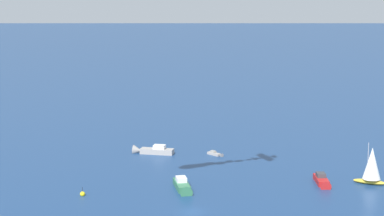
{
  "coord_description": "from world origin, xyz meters",
  "views": [
    {
      "loc": [
        127.55,
        15.99,
        42.6
      ],
      "look_at": [
        0.0,
        0.0,
        20.86
      ],
      "focal_mm": 63.14,
      "sensor_mm": 36.0,
      "label": 1
    }
  ],
  "objects_px": {
    "motorboat_inshore": "(322,181)",
    "marker_buoy": "(83,194)",
    "motorboat_far_stbd": "(183,186)",
    "sailboat_offshore": "(372,165)",
    "motorboat_far_port": "(216,154)",
    "motorboat_trailing": "(152,150)"
  },
  "relations": [
    {
      "from": "motorboat_far_stbd",
      "to": "motorboat_trailing",
      "type": "xyz_separation_m",
      "value": [
        -33.04,
        -13.16,
        0.04
      ]
    },
    {
      "from": "motorboat_far_port",
      "to": "motorboat_trailing",
      "type": "relative_size",
      "value": 0.41
    },
    {
      "from": "motorboat_trailing",
      "to": "marker_buoy",
      "type": "distance_m",
      "value": 40.68
    },
    {
      "from": "motorboat_far_port",
      "to": "motorboat_inshore",
      "type": "bearing_deg",
      "value": 47.12
    },
    {
      "from": "motorboat_far_port",
      "to": "sailboat_offshore",
      "type": "relative_size",
      "value": 0.49
    },
    {
      "from": "sailboat_offshore",
      "to": "marker_buoy",
      "type": "distance_m",
      "value": 64.89
    },
    {
      "from": "motorboat_inshore",
      "to": "motorboat_trailing",
      "type": "xyz_separation_m",
      "value": [
        -24.59,
        -43.94,
        0.12
      ]
    },
    {
      "from": "sailboat_offshore",
      "to": "marker_buoy",
      "type": "bearing_deg",
      "value": -74.82
    },
    {
      "from": "motorboat_far_port",
      "to": "marker_buoy",
      "type": "xyz_separation_m",
      "value": [
        39.95,
        -25.04,
        -0.0
      ]
    },
    {
      "from": "motorboat_far_port",
      "to": "motorboat_trailing",
      "type": "distance_m",
      "value": 17.48
    },
    {
      "from": "motorboat_inshore",
      "to": "marker_buoy",
      "type": "xyz_separation_m",
      "value": [
        15.38,
        -51.5,
        -0.36
      ]
    },
    {
      "from": "motorboat_far_port",
      "to": "motorboat_inshore",
      "type": "xyz_separation_m",
      "value": [
        24.57,
        26.46,
        0.35
      ]
    },
    {
      "from": "motorboat_inshore",
      "to": "motorboat_far_stbd",
      "type": "bearing_deg",
      "value": -74.64
    },
    {
      "from": "motorboat_far_stbd",
      "to": "sailboat_offshore",
      "type": "xyz_separation_m",
      "value": [
        -10.03,
        41.78,
        3.52
      ]
    },
    {
      "from": "motorboat_inshore",
      "to": "sailboat_offshore",
      "type": "height_order",
      "value": "sailboat_offshore"
    },
    {
      "from": "motorboat_far_stbd",
      "to": "sailboat_offshore",
      "type": "distance_m",
      "value": 43.11
    },
    {
      "from": "motorboat_far_stbd",
      "to": "marker_buoy",
      "type": "bearing_deg",
      "value": -71.53
    },
    {
      "from": "sailboat_offshore",
      "to": "marker_buoy",
      "type": "height_order",
      "value": "sailboat_offshore"
    },
    {
      "from": "sailboat_offshore",
      "to": "motorboat_trailing",
      "type": "relative_size",
      "value": 0.84
    },
    {
      "from": "motorboat_trailing",
      "to": "motorboat_far_port",
      "type": "bearing_deg",
      "value": 89.94
    },
    {
      "from": "sailboat_offshore",
      "to": "marker_buoy",
      "type": "relative_size",
      "value": 4.54
    },
    {
      "from": "motorboat_trailing",
      "to": "marker_buoy",
      "type": "bearing_deg",
      "value": -10.72
    }
  ]
}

